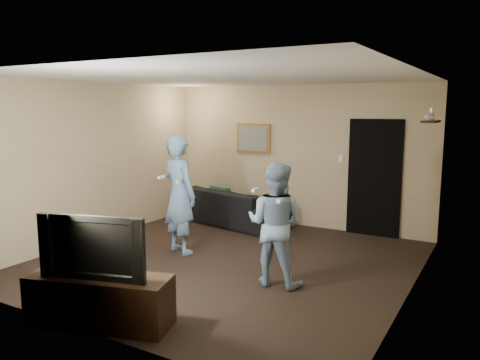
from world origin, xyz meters
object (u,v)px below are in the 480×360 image
Objects in this scene: wii_player_left at (180,195)px; tv_console at (100,301)px; wii_player_right at (275,224)px; sofa at (231,206)px; television at (97,245)px.

tv_console is at bearing -72.07° from wii_player_left.
wii_player_left is 1.16× the size of wii_player_right.
sofa is 3.17m from wii_player_right.
wii_player_right is at bearing 44.14° from tv_console.
wii_player_right reaches higher than sofa.
television is (1.01, -4.27, 0.50)m from sofa.
sofa is at bearing 131.09° from wii_player_right.
wii_player_left reaches higher than tv_console.
wii_player_right reaches higher than television.
tv_console is 0.82× the size of wii_player_left.
tv_console is 0.96× the size of wii_player_right.
tv_console is 1.31× the size of television.
sofa is at bearing 97.52° from wii_player_left.
television is at bearing 114.34° from sofa.
sofa is 4.39m from tv_console.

